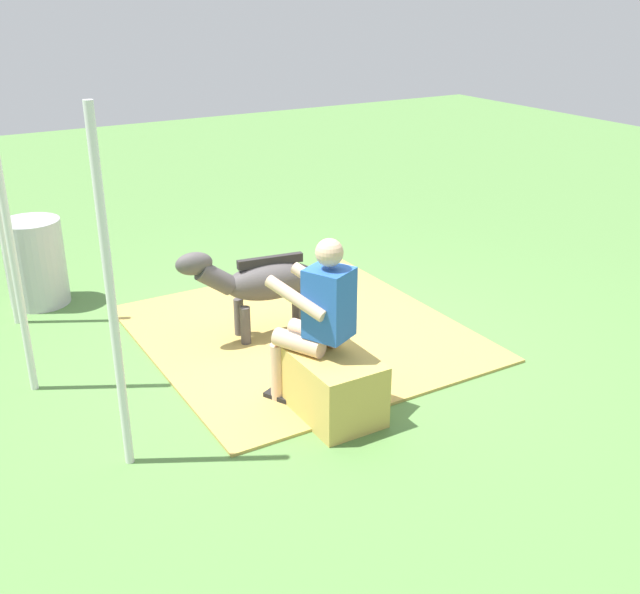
% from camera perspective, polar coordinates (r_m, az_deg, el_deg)
% --- Properties ---
extents(ground_plane, '(24.00, 24.00, 0.00)m').
position_cam_1_polar(ground_plane, '(6.71, -1.14, -3.69)').
color(ground_plane, '#568442').
extents(hay_patch, '(2.93, 2.74, 0.02)m').
position_cam_1_polar(hay_patch, '(6.92, -1.44, -2.73)').
color(hay_patch, tan).
rests_on(hay_patch, ground).
extents(hay_bale, '(0.77, 0.52, 0.49)m').
position_cam_1_polar(hay_bale, '(5.58, 0.93, -6.70)').
color(hay_bale, tan).
rests_on(hay_bale, ground).
extents(person_seated, '(0.72, 0.59, 1.37)m').
position_cam_1_polar(person_seated, '(5.45, -0.33, -1.43)').
color(person_seated, '#D8AD8C').
rests_on(person_seated, ground).
extents(pony_standing, '(0.43, 1.34, 0.90)m').
position_cam_1_polar(pony_standing, '(6.66, -4.49, 1.11)').
color(pony_standing, '#4C4747').
rests_on(pony_standing, ground).
extents(water_barrel, '(0.58, 0.58, 0.87)m').
position_cam_1_polar(water_barrel, '(7.95, -20.85, 2.47)').
color(water_barrel, '#B2B2B7').
rests_on(water_barrel, ground).
extents(tent_pole_left, '(0.06, 0.06, 2.40)m').
position_cam_1_polar(tent_pole_left, '(4.78, -15.62, -0.12)').
color(tent_pole_left, silver).
rests_on(tent_pole_left, ground).
extents(tent_pole_mid, '(0.06, 0.06, 2.40)m').
position_cam_1_polar(tent_pole_mid, '(5.98, -22.46, 3.58)').
color(tent_pole_mid, silver).
rests_on(tent_pole_mid, ground).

